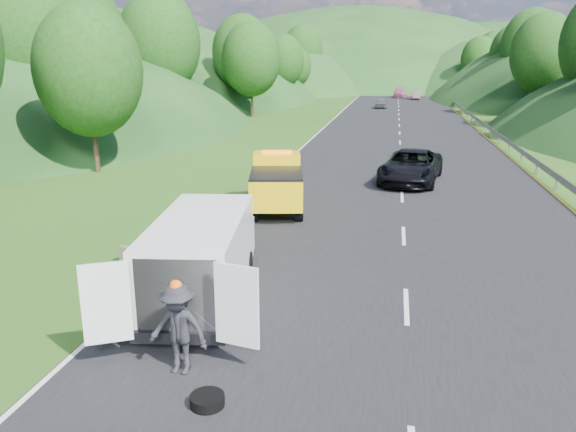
% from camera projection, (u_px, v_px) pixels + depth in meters
% --- Properties ---
extents(ground, '(320.00, 320.00, 0.00)m').
position_uv_depth(ground, '(301.00, 271.00, 16.51)').
color(ground, '#38661E').
rests_on(ground, ground).
extents(road_surface, '(14.00, 200.00, 0.02)m').
position_uv_depth(road_surface, '(399.00, 126.00, 53.87)').
color(road_surface, black).
rests_on(road_surface, ground).
extents(guardrail, '(0.06, 140.00, 1.52)m').
position_uv_depth(guardrail, '(463.00, 115.00, 64.42)').
color(guardrail, gray).
rests_on(guardrail, ground).
extents(tree_line_left, '(14.00, 140.00, 14.00)m').
position_uv_depth(tree_line_left, '(235.00, 107.00, 76.73)').
color(tree_line_left, '#295C1B').
rests_on(tree_line_left, ground).
extents(tree_line_right, '(14.00, 140.00, 14.00)m').
position_uv_depth(tree_line_right, '(563.00, 111.00, 69.27)').
color(tree_line_right, '#295C1B').
rests_on(tree_line_right, ground).
extents(hills_backdrop, '(201.00, 288.60, 44.00)m').
position_uv_depth(hills_backdrop, '(412.00, 86.00, 142.98)').
color(hills_backdrop, '#2D5B23').
rests_on(hills_backdrop, ground).
extents(tow_truck, '(2.95, 5.65, 2.31)m').
position_uv_depth(tow_truck, '(277.00, 182.00, 23.15)').
color(tow_truck, black).
rests_on(tow_truck, ground).
extents(white_van, '(3.60, 6.68, 2.27)m').
position_uv_depth(white_van, '(202.00, 254.00, 14.05)').
color(white_van, black).
rests_on(white_van, ground).
extents(woman, '(0.44, 0.59, 1.56)m').
position_uv_depth(woman, '(222.00, 260.00, 17.42)').
color(woman, silver).
rests_on(woman, ground).
extents(child, '(0.61, 0.60, 1.00)m').
position_uv_depth(child, '(226.00, 286.00, 15.40)').
color(child, tan).
rests_on(child, ground).
extents(worker, '(1.25, 0.79, 1.85)m').
position_uv_depth(worker, '(181.00, 373.00, 11.10)').
color(worker, black).
rests_on(worker, ground).
extents(suitcase, '(0.38, 0.28, 0.54)m').
position_uv_depth(suitcase, '(125.00, 255.00, 17.05)').
color(suitcase, '#615D49').
rests_on(suitcase, ground).
extents(spare_tire, '(0.63, 0.63, 0.20)m').
position_uv_depth(spare_tire, '(208.00, 406.00, 10.02)').
color(spare_tire, black).
rests_on(spare_tire, ground).
extents(passing_suv, '(3.61, 6.20, 1.62)m').
position_uv_depth(passing_suv, '(410.00, 182.00, 28.57)').
color(passing_suv, black).
rests_on(passing_suv, ground).
extents(dist_car_a, '(1.52, 3.77, 1.28)m').
position_uv_depth(dist_car_a, '(381.00, 108.00, 73.87)').
color(dist_car_a, '#46454A').
rests_on(dist_car_a, ground).
extents(dist_car_b, '(1.34, 3.86, 1.27)m').
position_uv_depth(dist_car_b, '(416.00, 100.00, 90.66)').
color(dist_car_b, brown).
rests_on(dist_car_b, ground).
extents(dist_car_c, '(2.22, 5.45, 1.58)m').
position_uv_depth(dist_car_c, '(400.00, 98.00, 95.81)').
color(dist_car_c, '#974B66').
rests_on(dist_car_c, ground).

